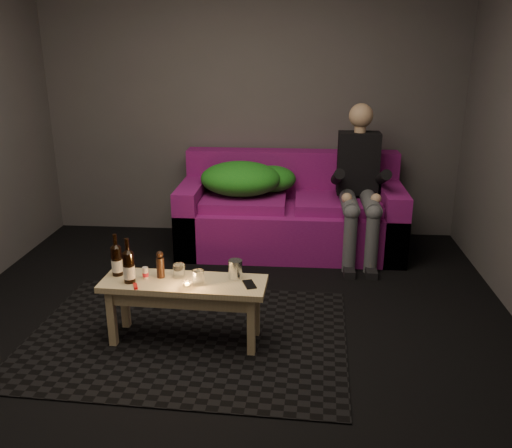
{
  "coord_description": "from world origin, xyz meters",
  "views": [
    {
      "loc": [
        0.46,
        -2.99,
        1.84
      ],
      "look_at": [
        0.14,
        1.06,
        0.47
      ],
      "focal_mm": 38.0,
      "sensor_mm": 36.0,
      "label": 1
    }
  ],
  "objects_px": {
    "person": "(359,181)",
    "beer_bottle_a": "(117,260)",
    "sofa": "(290,215)",
    "coffee_table": "(184,292)",
    "steel_cup": "(235,269)",
    "beer_bottle_b": "(129,266)"
  },
  "relations": [
    {
      "from": "coffee_table",
      "to": "beer_bottle_b",
      "type": "xyz_separation_m",
      "value": [
        -0.33,
        -0.04,
        0.18
      ]
    },
    {
      "from": "beer_bottle_b",
      "to": "beer_bottle_a",
      "type": "bearing_deg",
      "value": 137.33
    },
    {
      "from": "beer_bottle_a",
      "to": "beer_bottle_b",
      "type": "height_order",
      "value": "beer_bottle_b"
    },
    {
      "from": "beer_bottle_b",
      "to": "coffee_table",
      "type": "bearing_deg",
      "value": 7.18
    },
    {
      "from": "beer_bottle_b",
      "to": "person",
      "type": "bearing_deg",
      "value": 46.35
    },
    {
      "from": "sofa",
      "to": "coffee_table",
      "type": "height_order",
      "value": "sofa"
    },
    {
      "from": "person",
      "to": "beer_bottle_a",
      "type": "distance_m",
      "value": 2.28
    },
    {
      "from": "person",
      "to": "steel_cup",
      "type": "xyz_separation_m",
      "value": [
        -0.91,
        -1.53,
        -0.21
      ]
    },
    {
      "from": "beer_bottle_a",
      "to": "sofa",
      "type": "bearing_deg",
      "value": 57.63
    },
    {
      "from": "coffee_table",
      "to": "steel_cup",
      "type": "xyz_separation_m",
      "value": [
        0.32,
        0.07,
        0.14
      ]
    },
    {
      "from": "person",
      "to": "steel_cup",
      "type": "distance_m",
      "value": 1.79
    },
    {
      "from": "person",
      "to": "beer_bottle_a",
      "type": "xyz_separation_m",
      "value": [
        -1.67,
        -1.54,
        -0.17
      ]
    },
    {
      "from": "person",
      "to": "beer_bottle_b",
      "type": "xyz_separation_m",
      "value": [
        -1.56,
        -1.64,
        -0.16
      ]
    },
    {
      "from": "beer_bottle_b",
      "to": "steel_cup",
      "type": "relative_size",
      "value": 2.38
    },
    {
      "from": "beer_bottle_a",
      "to": "steel_cup",
      "type": "height_order",
      "value": "beer_bottle_a"
    },
    {
      "from": "steel_cup",
      "to": "person",
      "type": "bearing_deg",
      "value": 59.14
    },
    {
      "from": "sofa",
      "to": "steel_cup",
      "type": "xyz_separation_m",
      "value": [
        -0.32,
        -1.69,
        0.17
      ]
    },
    {
      "from": "sofa",
      "to": "beer_bottle_b",
      "type": "relative_size",
      "value": 6.97
    },
    {
      "from": "person",
      "to": "beer_bottle_b",
      "type": "relative_size",
      "value": 4.65
    },
    {
      "from": "coffee_table",
      "to": "steel_cup",
      "type": "bearing_deg",
      "value": 12.13
    },
    {
      "from": "sofa",
      "to": "coffee_table",
      "type": "xyz_separation_m",
      "value": [
        -0.64,
        -1.76,
        0.04
      ]
    },
    {
      "from": "coffee_table",
      "to": "sofa",
      "type": "bearing_deg",
      "value": 70.1
    }
  ]
}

